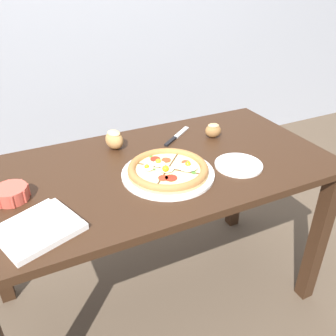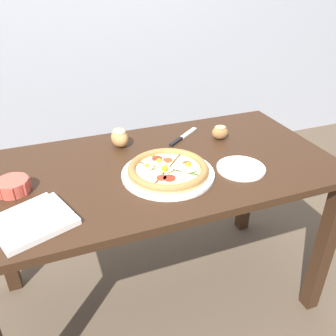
# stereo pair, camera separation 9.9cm
# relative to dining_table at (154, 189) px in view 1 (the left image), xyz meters

# --- Properties ---
(ground_plane) EXTENTS (12.00, 12.00, 0.00)m
(ground_plane) POSITION_rel_dining_table_xyz_m (0.00, 0.00, -0.62)
(ground_plane) COLOR brown
(dining_table) EXTENTS (1.40, 0.71, 0.73)m
(dining_table) POSITION_rel_dining_table_xyz_m (0.00, 0.00, 0.00)
(dining_table) COLOR #331E11
(dining_table) RESTS_ON ground_plane
(pizza) EXTENTS (0.34, 0.34, 0.06)m
(pizza) POSITION_rel_dining_table_xyz_m (0.02, -0.09, 0.13)
(pizza) COLOR white
(pizza) RESTS_ON dining_table
(ramekin_bowl) EXTENTS (0.12, 0.12, 0.05)m
(ramekin_bowl) POSITION_rel_dining_table_xyz_m (-0.51, 0.00, 0.13)
(ramekin_bowl) COLOR #C64C3D
(ramekin_bowl) RESTS_ON dining_table
(napkin_folded) EXTENTS (0.27, 0.25, 0.04)m
(napkin_folded) POSITION_rel_dining_table_xyz_m (-0.46, -0.21, 0.12)
(napkin_folded) COLOR white
(napkin_folded) RESTS_ON dining_table
(bread_piece_near) EXTENTS (0.08, 0.07, 0.06)m
(bread_piece_near) POSITION_rel_dining_table_xyz_m (0.34, 0.12, 0.14)
(bread_piece_near) COLOR olive
(bread_piece_near) RESTS_ON dining_table
(bread_piece_mid) EXTENTS (0.09, 0.10, 0.08)m
(bread_piece_mid) POSITION_rel_dining_table_xyz_m (-0.09, 0.21, 0.15)
(bread_piece_mid) COLOR #B27F47
(bread_piece_mid) RESTS_ON dining_table
(knife_main) EXTENTS (0.18, 0.14, 0.01)m
(knife_main) POSITION_rel_dining_table_xyz_m (0.20, 0.19, 0.11)
(knife_main) COLOR silver
(knife_main) RESTS_ON dining_table
(side_saucer) EXTENTS (0.18, 0.18, 0.01)m
(side_saucer) POSITION_rel_dining_table_xyz_m (0.29, -0.14, 0.11)
(side_saucer) COLOR white
(side_saucer) RESTS_ON dining_table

